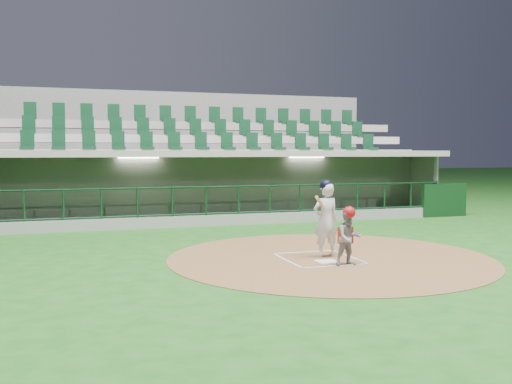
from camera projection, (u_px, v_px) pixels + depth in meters
ground at (313, 257)px, 12.78m from camera, size 120.00×120.00×0.00m
dirt_circle at (329, 257)px, 12.69m from camera, size 7.20×7.20×0.01m
home_plate at (327, 262)px, 12.12m from camera, size 0.43×0.43×0.02m
batter_box_chalk at (319, 259)px, 12.50m from camera, size 1.55×1.80×0.01m
dugout_structure at (228, 191)px, 20.18m from camera, size 16.40×3.70×3.00m
seating_deck at (204, 175)px, 23.02m from camera, size 17.00×6.72×5.15m
batter at (326, 218)px, 12.69m from camera, size 0.85×0.86×1.73m
catcher at (349, 236)px, 11.74m from camera, size 0.56×0.43×1.23m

